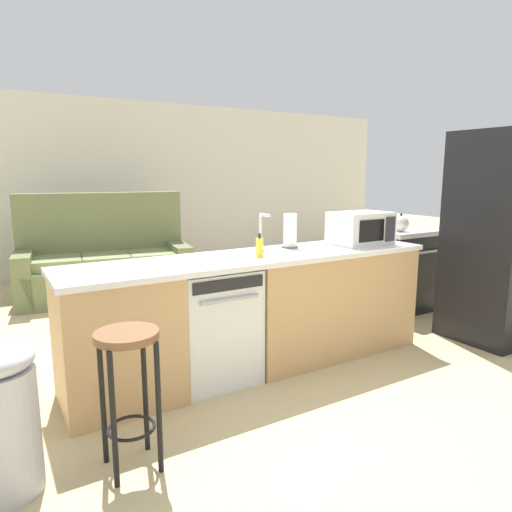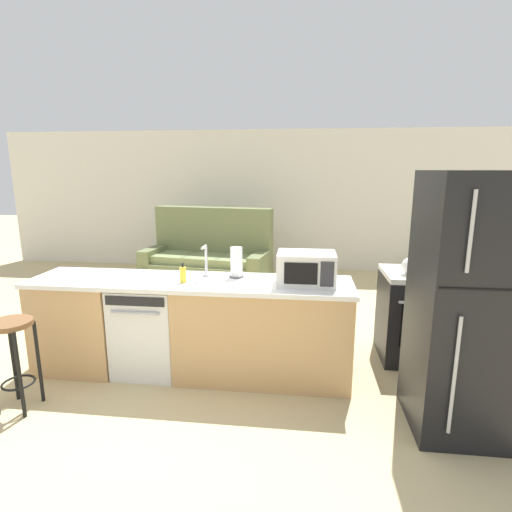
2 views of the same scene
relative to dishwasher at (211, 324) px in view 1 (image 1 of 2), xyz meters
name	(u,v)px [view 1 (image 1 of 2)]	position (x,y,z in m)	size (l,w,h in m)	color
ground_plane	(241,370)	(0.25, 0.00, -0.42)	(24.00, 24.00, 0.00)	tan
wall_back	(125,187)	(0.55, 4.20, 0.88)	(10.00, 0.06, 2.60)	silver
kitchen_counter	(267,314)	(0.49, 0.00, 0.00)	(2.94, 0.66, 0.90)	tan
dishwasher	(211,324)	(0.00, 0.00, 0.00)	(0.58, 0.61, 0.84)	white
stove_range	(400,269)	(2.60, 0.55, 0.03)	(0.76, 0.68, 0.90)	black
refrigerator	(498,238)	(2.60, -0.55, 0.52)	(0.72, 0.73, 1.88)	black
microwave	(361,228)	(1.45, 0.00, 0.62)	(0.50, 0.37, 0.28)	white
sink_faucet	(261,234)	(0.52, 0.14, 0.61)	(0.07, 0.18, 0.30)	silver
paper_towel_roll	(290,231)	(0.81, 0.15, 0.62)	(0.14, 0.14, 0.28)	#4C4C51
soap_bottle	(260,247)	(0.37, -0.08, 0.55)	(0.06, 0.06, 0.18)	yellow
kettle	(401,223)	(2.43, 0.42, 0.56)	(0.21, 0.17, 0.19)	silver
bar_stool	(128,370)	(-0.81, -0.75, 0.11)	(0.32, 0.32, 0.74)	brown
trash_bin	(0,419)	(-1.38, -0.62, -0.04)	(0.35, 0.35, 0.74)	#B7B7BC
couch	(105,264)	(-0.11, 2.86, -0.03)	(2.11, 1.18, 1.27)	#667047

